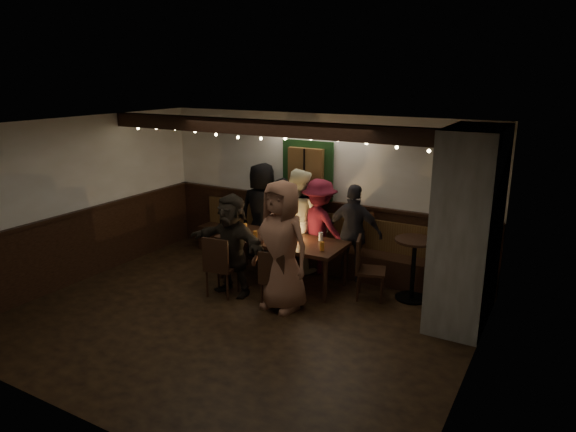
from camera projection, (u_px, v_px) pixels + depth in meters
The scene contains 13 objects.
room at pixel (352, 228), 7.42m from camera, with size 6.02×5.01×2.62m.
dining_table at pixel (282, 243), 8.07m from camera, with size 2.02×0.86×0.87m.
chair_near_left at pixel (219, 263), 7.57m from camera, with size 0.48×0.48×0.94m.
chair_near_right at pixel (274, 276), 7.21m from camera, with size 0.45×0.45×0.86m.
chair_end at pixel (365, 264), 7.54m from camera, with size 0.52×0.52×0.93m.
high_top at pixel (414, 261), 7.47m from camera, with size 0.58×0.58×0.93m.
person_a at pixel (262, 212), 9.07m from camera, with size 0.85×0.55×1.74m, color black.
person_b at pixel (283, 222), 8.84m from camera, with size 0.56×0.37×1.54m, color black.
person_c at pixel (298, 220), 8.60m from camera, with size 0.84×0.66×1.73m, color beige.
person_d at pixel (319, 226), 8.48m from camera, with size 1.03×0.59×1.59m, color #4D0E1D.
person_e at pixel (354, 233), 8.14m from camera, with size 0.92×0.38×1.57m, color black.
person_f at pixel (232, 244), 7.64m from camera, with size 1.44×0.46×1.55m, color black.
person_g at pixel (282, 246), 7.10m from camera, with size 0.91×0.59×1.86m, color brown.
Camera 1 is at (3.76, -5.22, 3.23)m, focal length 32.00 mm.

